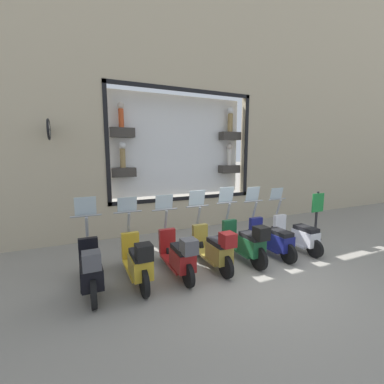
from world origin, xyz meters
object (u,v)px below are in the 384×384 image
at_px(scooter_red_4, 178,254).
at_px(scooter_black_6, 91,269).
at_px(scooter_yellow_5, 138,261).
at_px(scooter_olive_3, 214,248).
at_px(scooter_navy_1, 272,239).
at_px(scooter_green_2, 245,242).
at_px(scooter_white_0, 297,235).
at_px(shop_sign_post, 317,214).

height_order(scooter_red_4, scooter_black_6, scooter_black_6).
bearing_deg(scooter_yellow_5, scooter_black_6, 89.88).
bearing_deg(scooter_yellow_5, scooter_olive_3, -90.15).
relative_size(scooter_olive_3, scooter_black_6, 1.00).
xyz_separation_m(scooter_navy_1, scooter_black_6, (-0.05, 4.23, 0.06)).
distance_m(scooter_olive_3, scooter_yellow_5, 1.69).
distance_m(scooter_navy_1, scooter_yellow_5, 3.38).
relative_size(scooter_red_4, scooter_yellow_5, 0.99).
bearing_deg(scooter_green_2, scooter_navy_1, -86.35).
distance_m(scooter_white_0, scooter_navy_1, 0.85).
distance_m(scooter_white_0, shop_sign_post, 1.28).
distance_m(scooter_green_2, scooter_black_6, 3.38).
bearing_deg(scooter_black_6, scooter_yellow_5, -90.12).
bearing_deg(scooter_black_6, scooter_olive_3, -90.14).
bearing_deg(scooter_black_6, scooter_red_4, -90.34).
height_order(scooter_white_0, scooter_olive_3, scooter_olive_3).
xyz_separation_m(scooter_olive_3, scooter_red_4, (-0.00, 0.85, -0.01)).
bearing_deg(scooter_green_2, scooter_red_4, 90.38).
height_order(scooter_red_4, shop_sign_post, scooter_red_4).
xyz_separation_m(scooter_green_2, scooter_olive_3, (-0.01, 0.85, -0.01)).
xyz_separation_m(scooter_red_4, shop_sign_post, (0.46, -4.55, 0.29)).
xyz_separation_m(scooter_olive_3, scooter_yellow_5, (0.00, 1.69, 0.01)).
xyz_separation_m(scooter_white_0, scooter_yellow_5, (-0.05, 4.23, 0.06)).
xyz_separation_m(scooter_olive_3, shop_sign_post, (0.45, -3.71, 0.29)).
bearing_deg(shop_sign_post, scooter_yellow_5, 94.75).
xyz_separation_m(scooter_white_0, scooter_olive_3, (-0.06, 2.54, 0.06)).
relative_size(scooter_olive_3, scooter_yellow_5, 1.00).
bearing_deg(scooter_olive_3, scooter_black_6, 89.86).
bearing_deg(scooter_navy_1, scooter_green_2, 93.65).
xyz_separation_m(scooter_navy_1, shop_sign_post, (0.39, -2.02, 0.33)).
bearing_deg(scooter_black_6, shop_sign_post, -85.90).
bearing_deg(scooter_red_4, scooter_navy_1, -88.53).
height_order(scooter_olive_3, shop_sign_post, scooter_olive_3).
distance_m(scooter_navy_1, scooter_black_6, 4.23).
bearing_deg(scooter_navy_1, shop_sign_post, -79.00).
distance_m(scooter_green_2, shop_sign_post, 2.91).
bearing_deg(scooter_navy_1, scooter_red_4, 91.47).
distance_m(scooter_white_0, scooter_red_4, 3.38).
xyz_separation_m(scooter_red_4, scooter_yellow_5, (0.01, 0.85, 0.02)).
height_order(scooter_white_0, shop_sign_post, scooter_white_0).
relative_size(scooter_red_4, scooter_black_6, 0.99).
relative_size(scooter_navy_1, scooter_red_4, 1.00).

